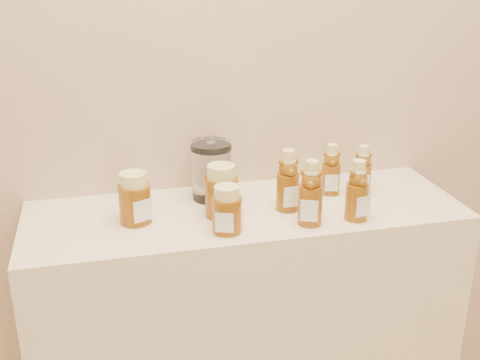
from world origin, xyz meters
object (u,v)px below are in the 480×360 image
object	(u,v)px
bear_bottle_back_left	(288,176)
honey_jar_left	(135,198)
display_table	(246,345)
glass_canister	(211,168)
bear_bottle_front_left	(311,189)

from	to	relation	value
bear_bottle_back_left	honey_jar_left	bearing A→B (deg)	176.01
display_table	glass_canister	bearing A→B (deg)	127.14
display_table	honey_jar_left	world-z (taller)	honey_jar_left
display_table	glass_canister	world-z (taller)	glass_canister
glass_canister	honey_jar_left	bearing A→B (deg)	-153.78
display_table	honey_jar_left	bearing A→B (deg)	-178.22
honey_jar_left	glass_canister	size ratio (longest dim) A/B	0.76
display_table	bear_bottle_front_left	size ratio (longest dim) A/B	6.11
bear_bottle_back_left	glass_canister	xyz separation A→B (m)	(-0.19, 0.13, -0.01)
honey_jar_left	glass_canister	distance (m)	0.25
bear_bottle_back_left	glass_canister	size ratio (longest dim) A/B	1.07
bear_bottle_front_left	glass_canister	world-z (taller)	bear_bottle_front_left
bear_bottle_front_left	display_table	bearing A→B (deg)	161.92
bear_bottle_front_left	bear_bottle_back_left	bearing A→B (deg)	130.28
bear_bottle_back_left	glass_canister	world-z (taller)	bear_bottle_back_left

